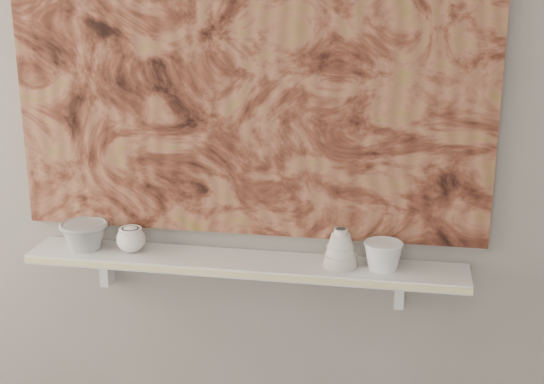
% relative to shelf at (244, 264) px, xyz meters
% --- Properties ---
extents(wall_back, '(3.60, 0.00, 3.60)m').
position_rel_shelf_xyz_m(wall_back, '(0.00, 0.09, 0.44)').
color(wall_back, gray).
rests_on(wall_back, floor).
extents(shelf, '(1.40, 0.18, 0.03)m').
position_rel_shelf_xyz_m(shelf, '(0.00, 0.00, 0.00)').
color(shelf, white).
rests_on(shelf, wall_back).
extents(shelf_stripe, '(1.40, 0.01, 0.02)m').
position_rel_shelf_xyz_m(shelf_stripe, '(0.00, -0.09, 0.00)').
color(shelf_stripe, beige).
rests_on(shelf_stripe, shelf).
extents(bracket_left, '(0.03, 0.06, 0.12)m').
position_rel_shelf_xyz_m(bracket_left, '(-0.49, 0.06, -0.07)').
color(bracket_left, white).
rests_on(bracket_left, wall_back).
extents(bracket_right, '(0.03, 0.06, 0.12)m').
position_rel_shelf_xyz_m(bracket_right, '(0.49, 0.06, -0.07)').
color(bracket_right, white).
rests_on(bracket_right, wall_back).
extents(painting, '(1.50, 0.02, 1.10)m').
position_rel_shelf_xyz_m(painting, '(0.00, 0.08, 0.62)').
color(painting, brown).
rests_on(painting, wall_back).
extents(house_motif, '(0.09, 0.00, 0.08)m').
position_rel_shelf_xyz_m(house_motif, '(0.45, 0.07, 0.32)').
color(house_motif, black).
rests_on(house_motif, painting).
extents(bowl_grey, '(0.17, 0.17, 0.09)m').
position_rel_shelf_xyz_m(bowl_grey, '(-0.53, 0.00, 0.06)').
color(bowl_grey, gray).
rests_on(bowl_grey, shelf).
extents(cup_cream, '(0.11, 0.11, 0.09)m').
position_rel_shelf_xyz_m(cup_cream, '(-0.37, 0.00, 0.06)').
color(cup_cream, white).
rests_on(cup_cream, shelf).
extents(bell_vessel, '(0.13, 0.13, 0.12)m').
position_rel_shelf_xyz_m(bell_vessel, '(0.30, 0.00, 0.08)').
color(bell_vessel, beige).
rests_on(bell_vessel, shelf).
extents(bowl_white, '(0.14, 0.14, 0.09)m').
position_rel_shelf_xyz_m(bowl_white, '(0.44, 0.00, 0.06)').
color(bowl_white, silver).
rests_on(bowl_white, shelf).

